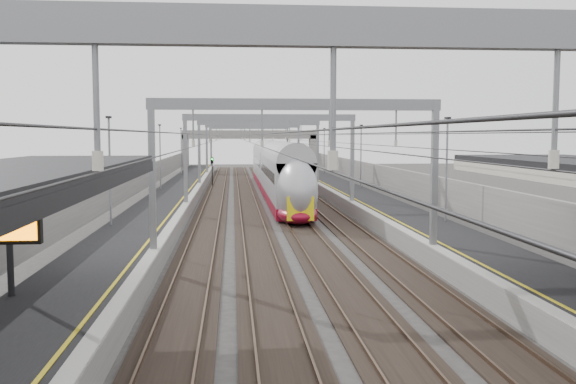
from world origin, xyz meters
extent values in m
cube|color=black|center=(-8.00, 45.00, 0.50)|extent=(4.00, 120.00, 1.00)
cube|color=black|center=(8.00, 45.00, 0.50)|extent=(4.00, 120.00, 1.00)
cube|color=black|center=(-4.50, 45.00, 0.04)|extent=(2.40, 140.00, 0.08)
cube|color=brown|center=(-5.22, 45.00, 0.13)|extent=(0.07, 140.00, 0.14)
cube|color=brown|center=(-3.78, 45.00, 0.13)|extent=(0.07, 140.00, 0.14)
cube|color=black|center=(-1.50, 45.00, 0.04)|extent=(2.40, 140.00, 0.08)
cube|color=brown|center=(-2.22, 45.00, 0.13)|extent=(0.07, 140.00, 0.14)
cube|color=brown|center=(-0.78, 45.00, 0.13)|extent=(0.07, 140.00, 0.14)
cube|color=black|center=(1.50, 45.00, 0.04)|extent=(2.40, 140.00, 0.08)
cube|color=brown|center=(0.78, 45.00, 0.13)|extent=(0.07, 140.00, 0.14)
cube|color=brown|center=(2.22, 45.00, 0.13)|extent=(0.07, 140.00, 0.14)
cube|color=black|center=(4.50, 45.00, 0.04)|extent=(2.40, 140.00, 0.08)
cube|color=brown|center=(3.78, 45.00, 0.13)|extent=(0.07, 140.00, 0.14)
cube|color=brown|center=(5.22, 45.00, 0.13)|extent=(0.07, 140.00, 0.14)
cube|color=gray|center=(0.00, 2.00, 7.35)|extent=(13.00, 0.25, 0.50)
cube|color=gray|center=(-6.30, 22.00, 4.30)|extent=(0.28, 0.28, 6.60)
cube|color=gray|center=(6.30, 22.00, 4.30)|extent=(0.28, 0.28, 6.60)
cube|color=gray|center=(0.00, 22.00, 7.35)|extent=(13.00, 0.25, 0.50)
cube|color=gray|center=(-6.30, 42.00, 4.30)|extent=(0.28, 0.28, 6.60)
cube|color=gray|center=(6.30, 42.00, 4.30)|extent=(0.28, 0.28, 6.60)
cube|color=gray|center=(0.00, 42.00, 7.35)|extent=(13.00, 0.25, 0.50)
cube|color=gray|center=(-6.30, 62.00, 4.30)|extent=(0.28, 0.28, 6.60)
cube|color=gray|center=(6.30, 62.00, 4.30)|extent=(0.28, 0.28, 6.60)
cube|color=gray|center=(0.00, 62.00, 7.35)|extent=(13.00, 0.25, 0.50)
cube|color=gray|center=(-6.30, 82.00, 4.30)|extent=(0.28, 0.28, 6.60)
cube|color=gray|center=(6.30, 82.00, 4.30)|extent=(0.28, 0.28, 6.60)
cube|color=gray|center=(0.00, 82.00, 7.35)|extent=(13.00, 0.25, 0.50)
cube|color=gray|center=(-6.30, 100.00, 4.30)|extent=(0.28, 0.28, 6.60)
cube|color=gray|center=(6.30, 100.00, 4.30)|extent=(0.28, 0.28, 6.60)
cube|color=gray|center=(0.00, 100.00, 7.35)|extent=(13.00, 0.25, 0.50)
cylinder|color=#262628|center=(-4.50, 50.00, 5.50)|extent=(0.03, 140.00, 0.03)
cylinder|color=#262628|center=(-1.50, 50.00, 5.50)|extent=(0.03, 140.00, 0.03)
cylinder|color=#262628|center=(1.50, 50.00, 5.50)|extent=(0.03, 140.00, 0.03)
cylinder|color=#262628|center=(4.50, 50.00, 5.50)|extent=(0.03, 140.00, 0.03)
cylinder|color=black|center=(-9.70, 14.00, 3.00)|extent=(0.20, 0.20, 4.00)
cube|color=slate|center=(0.00, 100.00, 6.20)|extent=(22.00, 2.20, 1.40)
cube|color=slate|center=(-10.50, 100.00, 3.10)|extent=(1.00, 2.20, 6.20)
cube|color=slate|center=(10.50, 100.00, 3.10)|extent=(1.00, 2.20, 6.20)
cube|color=slate|center=(-11.20, 45.00, 1.60)|extent=(0.30, 120.00, 3.20)
cube|color=slate|center=(11.20, 45.00, 1.60)|extent=(0.30, 120.00, 3.20)
cube|color=maroon|center=(1.50, 48.43, 0.61)|extent=(2.78, 23.72, 0.82)
cube|color=#A7A7AC|center=(1.50, 48.43, 2.57)|extent=(2.78, 23.72, 3.09)
cube|color=black|center=(1.50, 40.13, 0.29)|extent=(2.06, 2.47, 0.52)
cube|color=maroon|center=(1.50, 72.56, 0.61)|extent=(2.78, 23.72, 0.82)
cube|color=#A7A7AC|center=(1.50, 72.56, 2.57)|extent=(2.78, 23.72, 3.09)
cube|color=black|center=(1.50, 64.26, 0.29)|extent=(2.06, 2.47, 0.52)
ellipsoid|color=#A7A7AC|center=(1.50, 36.37, 2.26)|extent=(2.78, 5.36, 4.33)
cube|color=yellow|center=(1.50, 34.15, 1.33)|extent=(1.75, 0.12, 1.55)
cube|color=black|center=(1.50, 34.61, 2.88)|extent=(1.65, 0.59, 0.97)
cylinder|color=black|center=(-5.20, 69.68, 1.50)|extent=(0.12, 0.12, 3.00)
cube|color=black|center=(-5.20, 69.68, 3.10)|extent=(0.32, 0.22, 0.75)
sphere|color=#0CE526|center=(-5.20, 69.55, 3.25)|extent=(0.16, 0.16, 0.16)
cylinder|color=black|center=(3.20, 66.02, 1.50)|extent=(0.12, 0.12, 3.00)
cube|color=black|center=(3.20, 66.02, 3.10)|extent=(0.32, 0.22, 0.75)
sphere|color=red|center=(3.20, 65.89, 3.25)|extent=(0.16, 0.16, 0.16)
cylinder|color=black|center=(5.40, 71.90, 1.50)|extent=(0.12, 0.12, 3.00)
cube|color=black|center=(5.40, 71.90, 3.10)|extent=(0.32, 0.22, 0.75)
sphere|color=red|center=(5.40, 71.77, 3.25)|extent=(0.16, 0.16, 0.16)
camera|label=1|loc=(-2.80, -6.27, 5.96)|focal=40.00mm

